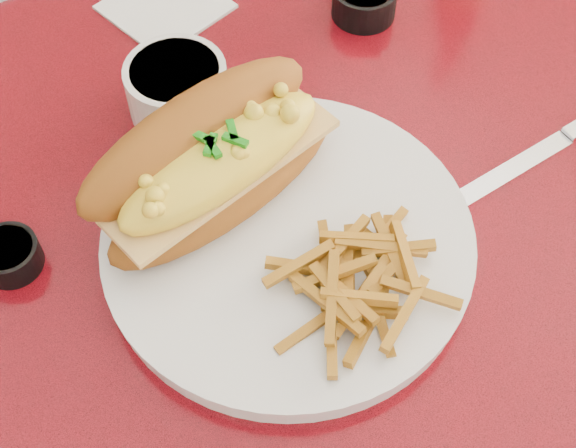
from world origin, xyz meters
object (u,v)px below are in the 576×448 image
gravy_ramekin (177,88)px  knife (558,142)px  diner_table (316,278)px  mac_hoagie (213,159)px  booth_bench_far (75,49)px  sauce_cup_left (9,255)px  sauce_cup_right (364,0)px  fork (296,242)px  dinner_plate (288,243)px

gravy_ramekin → knife: (0.28, -0.23, -0.03)m
diner_table → mac_hoagie: 0.24m
booth_bench_far → gravy_ramekin: booth_bench_far is taller
sauce_cup_left → knife: sauce_cup_left is taller
mac_hoagie → sauce_cup_right: bearing=17.9°
mac_hoagie → gravy_ramekin: mac_hoagie is taller
sauce_cup_left → knife: (0.48, -0.14, -0.01)m
mac_hoagie → gravy_ramekin: bearing=67.5°
fork → sauce_cup_left: (-0.21, 0.12, -0.01)m
mac_hoagie → sauce_cup_left: bearing=156.7°
gravy_ramekin → knife: bearing=-39.0°
gravy_ramekin → knife: size_ratio=0.45×
sauce_cup_left → gravy_ramekin: bearing=22.0°
dinner_plate → gravy_ramekin: 0.19m
dinner_plate → mac_hoagie: 0.09m
diner_table → sauce_cup_left: bearing=165.3°
gravy_ramekin → sauce_cup_left: size_ratio=1.76×
booth_bench_far → sauce_cup_left: size_ratio=20.59×
sauce_cup_right → knife: sauce_cup_right is taller
booth_bench_far → mac_hoagie: bearing=-96.4°
dinner_plate → sauce_cup_left: sauce_cup_left is taller
dinner_plate → booth_bench_far: bearing=85.9°
dinner_plate → fork: bearing=-71.7°
booth_bench_far → knife: 1.03m
booth_bench_far → sauce_cup_left: 0.93m
gravy_ramekin → fork: bearing=-88.6°
dinner_plate → mac_hoagie: bearing=110.7°
diner_table → gravy_ramekin: size_ratio=11.98×
mac_hoagie → booth_bench_far: bearing=72.9°
mac_hoagie → knife: 0.33m
fork → knife: (0.27, -0.03, -0.02)m
mac_hoagie → gravy_ramekin: 0.13m
fork → knife: size_ratio=0.70×
mac_hoagie → knife: size_ratio=1.08×
knife → gravy_ramekin: bearing=139.0°
gravy_ramekin → knife: gravy_ramekin is taller
diner_table → dinner_plate: dinner_plate is taller
dinner_plate → knife: 0.28m
fork → dinner_plate: bearing=2.9°
knife → mac_hoagie: bearing=158.9°
diner_table → fork: size_ratio=7.66×
sauce_cup_left → mac_hoagie: bearing=-12.6°
dinner_plate → knife: dinner_plate is taller
diner_table → gravy_ramekin: gravy_ramekin is taller
sauce_cup_right → sauce_cup_left: bearing=-167.0°
mac_hoagie → knife: (0.30, -0.11, -0.06)m
booth_bench_far → gravy_ramekin: (-0.06, -0.66, 0.51)m
diner_table → dinner_plate: size_ratio=3.43×
fork → sauce_cup_right: sauce_cup_right is taller
mac_hoagie → sauce_cup_right: (0.25, 0.14, -0.05)m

